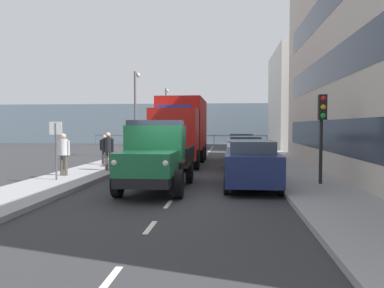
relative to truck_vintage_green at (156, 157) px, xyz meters
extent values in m
plane|color=#2D2D30|center=(-0.77, -9.95, -1.18)|extent=(80.00, 80.00, 0.00)
cube|color=gray|center=(-5.55, -9.95, -1.10)|extent=(2.63, 43.88, 0.15)
cube|color=gray|center=(4.01, -9.95, -1.10)|extent=(2.63, 43.88, 0.15)
cube|color=silver|center=(-0.77, 7.64, -1.17)|extent=(0.12, 1.10, 0.01)
cube|color=silver|center=(-0.77, 4.70, -1.17)|extent=(0.12, 1.10, 0.01)
cube|color=silver|center=(-0.77, 2.20, -1.17)|extent=(0.12, 1.10, 0.01)
cube|color=silver|center=(-0.77, -0.32, -1.17)|extent=(0.12, 1.10, 0.01)
cube|color=silver|center=(-0.77, -2.69, -1.17)|extent=(0.12, 1.10, 0.01)
cube|color=silver|center=(-0.77, -5.02, -1.17)|extent=(0.12, 1.10, 0.01)
cube|color=silver|center=(-0.77, -7.80, -1.17)|extent=(0.12, 1.10, 0.01)
cube|color=silver|center=(-0.77, -10.01, -1.17)|extent=(0.12, 1.10, 0.01)
cube|color=silver|center=(-0.77, -12.96, -1.17)|extent=(0.12, 1.10, 0.01)
cube|color=silver|center=(-0.77, -15.87, -1.17)|extent=(0.12, 1.10, 0.01)
cube|color=silver|center=(-0.77, -18.10, -1.17)|extent=(0.12, 1.10, 0.01)
cube|color=silver|center=(-0.77, -20.72, -1.17)|extent=(0.12, 1.10, 0.01)
cube|color=silver|center=(-0.77, -23.34, -1.17)|extent=(0.12, 1.10, 0.01)
cube|color=silver|center=(-0.77, -25.66, -1.17)|extent=(0.12, 1.10, 0.01)
cube|color=silver|center=(-0.77, -28.01, -1.17)|extent=(0.12, 1.10, 0.01)
cube|color=#2D3847|center=(-6.89, -3.69, 0.62)|extent=(0.08, 21.06, 1.40)
cube|color=#2D3847|center=(-6.89, -3.69, 3.62)|extent=(0.08, 21.06, 1.40)
cube|color=silver|center=(-10.55, -25.73, 3.57)|extent=(7.37, 11.12, 9.50)
cube|color=gray|center=(-0.77, -34.89, 1.32)|extent=(80.00, 0.80, 5.00)
cylinder|color=#4C5156|center=(-14.77, -31.29, -0.58)|extent=(0.08, 0.08, 1.20)
cylinder|color=#4C5156|center=(-12.77, -31.29, -0.58)|extent=(0.08, 0.08, 1.20)
cylinder|color=#4C5156|center=(-10.77, -31.29, -0.58)|extent=(0.08, 0.08, 1.20)
cylinder|color=#4C5156|center=(-8.77, -31.29, -0.58)|extent=(0.08, 0.08, 1.20)
cylinder|color=#4C5156|center=(-6.77, -31.29, -0.58)|extent=(0.08, 0.08, 1.20)
cylinder|color=#4C5156|center=(-4.77, -31.29, -0.58)|extent=(0.08, 0.08, 1.20)
cylinder|color=#4C5156|center=(-2.77, -31.29, -0.58)|extent=(0.08, 0.08, 1.20)
cylinder|color=#4C5156|center=(-0.77, -31.29, -0.58)|extent=(0.08, 0.08, 1.20)
cylinder|color=#4C5156|center=(1.23, -31.29, -0.58)|extent=(0.08, 0.08, 1.20)
cylinder|color=#4C5156|center=(3.23, -31.29, -0.58)|extent=(0.08, 0.08, 1.20)
cylinder|color=#4C5156|center=(5.23, -31.29, -0.58)|extent=(0.08, 0.08, 1.20)
cylinder|color=#4C5156|center=(7.23, -31.29, -0.58)|extent=(0.08, 0.08, 1.20)
cylinder|color=#4C5156|center=(9.23, -31.29, -0.58)|extent=(0.08, 0.08, 1.20)
cylinder|color=#4C5156|center=(11.23, -31.29, -0.58)|extent=(0.08, 0.08, 1.20)
cylinder|color=#4C5156|center=(13.23, -31.29, -0.58)|extent=(0.08, 0.08, 1.20)
cube|color=#4C5156|center=(-0.77, -31.29, -0.06)|extent=(28.00, 0.08, 0.08)
cube|color=black|center=(0.00, -0.38, -0.58)|extent=(1.64, 5.60, 0.30)
cube|color=#196038|center=(0.00, 1.47, -0.08)|extent=(1.72, 1.90, 0.70)
cube|color=silver|center=(0.00, 2.36, -0.11)|extent=(1.16, 0.08, 0.56)
sphere|color=white|center=(-0.74, 2.36, 0.02)|extent=(0.20, 0.20, 0.20)
sphere|color=white|center=(0.73, 2.36, 0.02)|extent=(0.20, 0.20, 0.20)
cube|color=#196038|center=(0.00, -0.04, 0.50)|extent=(1.93, 1.34, 1.15)
cube|color=#2D3847|center=(0.00, -0.04, 0.97)|extent=(1.78, 1.23, 0.56)
cube|color=#2D2319|center=(0.00, -1.72, -0.35)|extent=(2.10, 2.80, 0.16)
cube|color=black|center=(-1.01, -1.72, -0.03)|extent=(0.08, 2.80, 0.56)
cube|color=black|center=(1.01, -1.72, -0.03)|extent=(0.08, 2.80, 0.56)
cylinder|color=black|center=(-0.97, 1.30, -0.73)|extent=(0.24, 0.90, 0.90)
cylinder|color=black|center=(0.97, 1.30, -0.73)|extent=(0.24, 0.90, 0.90)
cylinder|color=black|center=(-0.97, -1.92, -0.73)|extent=(0.24, 0.90, 0.90)
cylinder|color=black|center=(0.97, -1.92, -0.73)|extent=(0.24, 0.90, 0.90)
cube|color=red|center=(0.30, -6.55, 0.64)|extent=(2.40, 2.21, 2.60)
cube|color=#2D3847|center=(0.30, -6.55, 1.21)|extent=(2.20, 2.04, 0.80)
cube|color=#1933B2|center=(0.30, -6.55, 2.04)|extent=(1.75, 0.20, 0.16)
cube|color=red|center=(0.30, -10.55, 1.19)|extent=(2.50, 5.95, 3.00)
cube|color=black|center=(0.30, -9.61, -0.48)|extent=(2.00, 8.07, 0.36)
cylinder|color=black|center=(-0.85, -6.64, -0.66)|extent=(0.28, 1.04, 1.04)
cylinder|color=black|center=(1.45, -6.64, -0.66)|extent=(0.28, 1.04, 1.04)
cylinder|color=black|center=(-0.85, -10.25, -0.66)|extent=(0.28, 1.04, 1.04)
cylinder|color=black|center=(1.45, -10.25, -0.66)|extent=(0.28, 1.04, 1.04)
cylinder|color=black|center=(-0.85, -12.38, -0.66)|extent=(0.28, 1.04, 1.04)
cylinder|color=black|center=(1.45, -12.38, -0.66)|extent=(0.28, 1.04, 1.04)
cube|color=navy|center=(-3.28, -0.92, -0.38)|extent=(1.83, 4.43, 1.00)
cube|color=#2D3847|center=(-3.28, -0.72, 0.33)|extent=(1.50, 2.43, 0.42)
cylinder|color=black|center=(-2.42, -2.30, -0.88)|extent=(0.18, 0.60, 0.60)
cylinder|color=black|center=(-4.15, -2.30, -0.88)|extent=(0.18, 0.60, 0.60)
cylinder|color=black|center=(-2.42, 0.45, -0.88)|extent=(0.18, 0.60, 0.60)
cylinder|color=black|center=(-4.15, 0.45, -0.88)|extent=(0.18, 0.60, 0.60)
cube|color=white|center=(-3.28, -6.52, -0.38)|extent=(1.77, 4.31, 1.00)
cube|color=#2D3847|center=(-3.28, -6.32, 0.33)|extent=(1.45, 2.37, 0.42)
cylinder|color=black|center=(-2.44, -7.86, -0.88)|extent=(0.18, 0.60, 0.60)
cylinder|color=black|center=(-4.12, -7.86, -0.88)|extent=(0.18, 0.60, 0.60)
cylinder|color=black|center=(-2.44, -5.19, -0.88)|extent=(0.18, 0.60, 0.60)
cylinder|color=black|center=(-4.12, -5.19, -0.88)|extent=(0.18, 0.60, 0.60)
cube|color=#B7BABF|center=(-3.28, -12.78, -0.38)|extent=(1.76, 4.55, 1.00)
cube|color=#2D3847|center=(-3.28, -12.58, 0.33)|extent=(1.45, 2.50, 0.42)
cylinder|color=black|center=(-2.45, -14.20, -0.88)|extent=(0.18, 0.60, 0.60)
cylinder|color=black|center=(-4.12, -14.20, -0.88)|extent=(0.18, 0.60, 0.60)
cylinder|color=black|center=(-2.45, -11.37, -0.88)|extent=(0.18, 0.60, 0.60)
cylinder|color=black|center=(-4.12, -11.37, -0.88)|extent=(0.18, 0.60, 0.60)
cube|color=slate|center=(1.74, -11.76, -0.38)|extent=(1.74, 3.92, 1.00)
cube|color=#2D3847|center=(1.74, -11.96, 0.33)|extent=(1.43, 2.16, 0.42)
cylinder|color=black|center=(0.91, -10.55, -0.88)|extent=(0.18, 0.60, 0.60)
cylinder|color=black|center=(2.57, -10.55, -0.88)|extent=(0.18, 0.60, 0.60)
cylinder|color=black|center=(0.91, -12.98, -0.88)|extent=(0.18, 0.60, 0.60)
cylinder|color=black|center=(2.57, -12.98, -0.88)|extent=(0.18, 0.60, 0.60)
cube|color=#B21E1E|center=(1.74, -18.10, -0.38)|extent=(1.90, 4.48, 1.00)
cube|color=#2D3847|center=(1.74, -18.30, 0.33)|extent=(1.56, 2.47, 0.42)
cylinder|color=black|center=(0.84, -16.71, -0.88)|extent=(0.18, 0.60, 0.60)
cylinder|color=black|center=(2.64, -16.71, -0.88)|extent=(0.18, 0.60, 0.60)
cylinder|color=black|center=(0.84, -19.49, -0.88)|extent=(0.18, 0.60, 0.60)
cylinder|color=black|center=(2.64, -19.49, -0.88)|extent=(0.18, 0.60, 0.60)
cube|color=maroon|center=(1.74, -24.77, -0.38)|extent=(1.87, 3.97, 1.00)
cube|color=#2D3847|center=(1.74, -24.97, 0.33)|extent=(1.54, 2.19, 0.42)
cylinder|color=black|center=(0.85, -23.54, -0.88)|extent=(0.18, 0.60, 0.60)
cylinder|color=black|center=(2.63, -23.54, -0.88)|extent=(0.18, 0.60, 0.60)
cylinder|color=black|center=(0.85, -26.01, -0.88)|extent=(0.18, 0.60, 0.60)
cylinder|color=black|center=(2.63, -26.01, -0.88)|extent=(0.18, 0.60, 0.60)
cylinder|color=#4C473D|center=(4.34, -2.58, -0.60)|extent=(0.14, 0.14, 0.86)
cylinder|color=#4C473D|center=(4.52, -2.58, -0.60)|extent=(0.14, 0.14, 0.86)
cylinder|color=silver|center=(4.43, -2.58, 0.17)|extent=(0.34, 0.34, 0.68)
cylinder|color=silver|center=(4.21, -2.58, 0.14)|extent=(0.09, 0.09, 0.63)
cylinder|color=silver|center=(4.65, -2.58, 0.14)|extent=(0.09, 0.09, 0.63)
sphere|color=tan|center=(4.43, -2.58, 0.63)|extent=(0.23, 0.23, 0.23)
cylinder|color=#4C473D|center=(3.06, -4.59, -0.60)|extent=(0.14, 0.14, 0.86)
cylinder|color=#4C473D|center=(3.24, -4.59, -0.60)|extent=(0.14, 0.14, 0.86)
cylinder|color=black|center=(3.15, -4.59, 0.18)|extent=(0.34, 0.34, 0.68)
cylinder|color=black|center=(2.93, -4.59, 0.14)|extent=(0.09, 0.09, 0.63)
cylinder|color=black|center=(3.37, -4.59, 0.14)|extent=(0.09, 0.09, 0.63)
sphere|color=tan|center=(3.15, -4.59, 0.64)|extent=(0.23, 0.23, 0.23)
cylinder|color=#383342|center=(4.10, -7.20, -0.64)|extent=(0.14, 0.14, 0.77)
cylinder|color=#383342|center=(4.28, -7.20, -0.64)|extent=(0.14, 0.14, 0.77)
cylinder|color=black|center=(4.19, -7.20, 0.05)|extent=(0.34, 0.34, 0.61)
cylinder|color=black|center=(3.97, -7.20, 0.02)|extent=(0.09, 0.09, 0.56)
cylinder|color=black|center=(4.41, -7.20, 0.02)|extent=(0.09, 0.09, 0.56)
sphere|color=tan|center=(4.19, -7.20, 0.46)|extent=(0.21, 0.21, 0.21)
cylinder|color=black|center=(-5.79, -1.26, 0.57)|extent=(0.12, 0.12, 3.20)
cube|color=black|center=(-5.79, -1.12, 1.72)|extent=(0.28, 0.24, 0.90)
sphere|color=red|center=(-5.79, -1.00, 2.02)|extent=(0.18, 0.18, 0.18)
sphere|color=orange|center=(-5.79, -1.00, 1.72)|extent=(0.18, 0.18, 0.18)
sphere|color=green|center=(-5.79, -1.00, 1.42)|extent=(0.18, 0.18, 0.18)
cylinder|color=#59595B|center=(4.13, -13.83, 1.94)|extent=(0.16, 0.16, 5.93)
cylinder|color=#59595B|center=(4.13, -14.28, 4.80)|extent=(0.10, 0.90, 0.10)
sphere|color=silver|center=(4.13, -14.73, 4.75)|extent=(0.32, 0.32, 0.32)
cylinder|color=#59595B|center=(4.02, -26.45, 1.94)|extent=(0.16, 0.16, 5.93)
cylinder|color=#59595B|center=(4.02, -26.90, 4.80)|extent=(0.10, 0.90, 0.10)
sphere|color=silver|center=(4.02, -27.35, 4.75)|extent=(0.32, 0.32, 0.32)
cylinder|color=#4C4C4C|center=(4.17, -1.31, 0.07)|extent=(0.07, 0.07, 2.20)
cube|color=silver|center=(4.17, -1.31, 0.97)|extent=(0.50, 0.04, 0.50)
camera|label=1|loc=(-2.49, 12.96, 1.06)|focal=36.02mm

